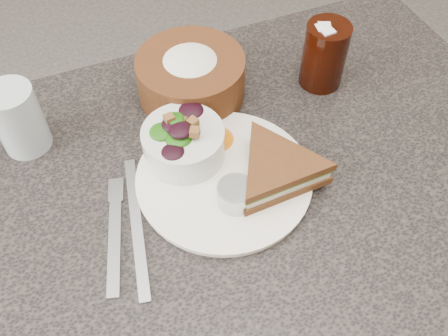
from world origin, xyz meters
name	(u,v)px	position (x,y,z in m)	size (l,w,h in m)	color
dining_table	(231,296)	(0.00, 0.00, 0.38)	(1.00, 0.70, 0.75)	black
dinner_plate	(224,178)	(-0.01, 0.02, 0.76)	(0.25, 0.25, 0.01)	white
sandwich	(277,170)	(0.06, -0.01, 0.78)	(0.16, 0.16, 0.04)	#492C15
salad_bowl	(183,139)	(-0.05, 0.08, 0.80)	(0.12, 0.12, 0.07)	silver
dressing_ramekin	(236,195)	(-0.01, -0.03, 0.78)	(0.05, 0.05, 0.03)	#ABACAE
orange_wedge	(215,134)	(0.01, 0.09, 0.77)	(0.06, 0.06, 0.03)	orange
fork	(115,240)	(-0.18, -0.02, 0.75)	(0.02, 0.17, 0.00)	gray
knife	(137,225)	(-0.15, 0.00, 0.75)	(0.01, 0.23, 0.00)	#A6A9AF
bread_basket	(191,71)	(0.01, 0.21, 0.80)	(0.18, 0.18, 0.10)	#472713
cola_glass	(325,52)	(0.23, 0.16, 0.81)	(0.07, 0.07, 0.13)	black
water_glass	(18,119)	(-0.26, 0.20, 0.80)	(0.07, 0.07, 0.11)	#ADBBC5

